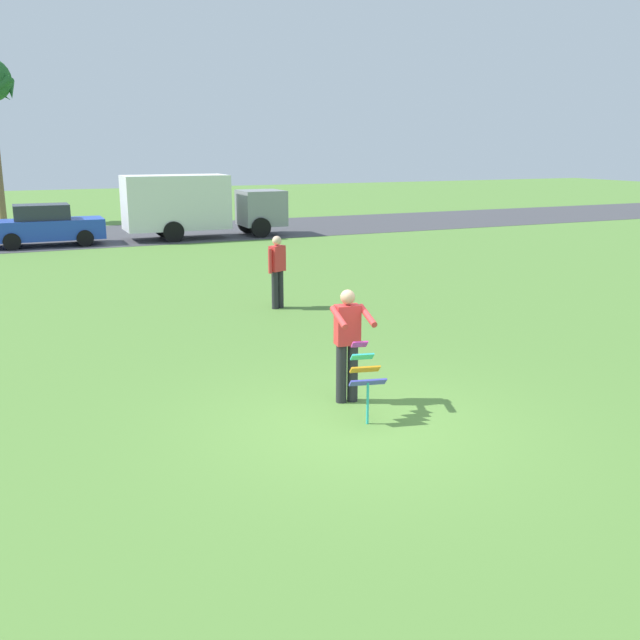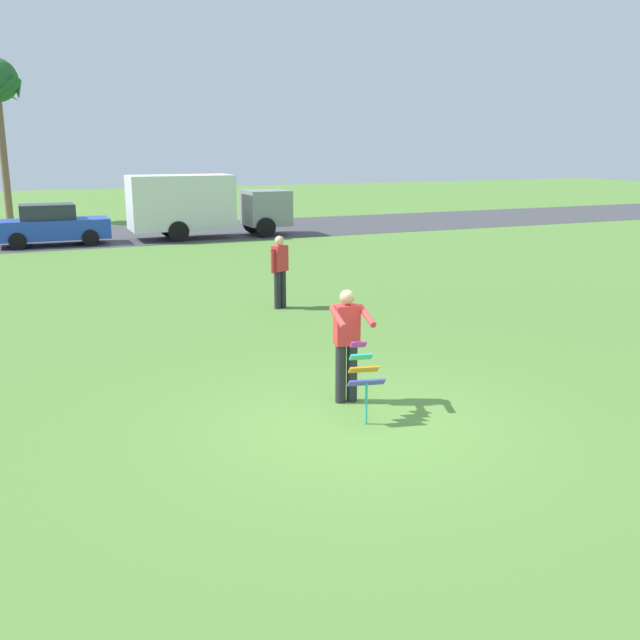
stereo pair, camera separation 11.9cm
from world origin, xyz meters
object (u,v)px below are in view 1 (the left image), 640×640
object	(u,v)px
parked_car_blue	(46,226)
person_walker_far	(277,270)
kite_held	(365,371)
parked_truck_grey_van	(196,204)
person_kite_flyer	(348,341)

from	to	relation	value
parked_car_blue	person_walker_far	xyz separation A→B (m)	(4.30, -13.93, 0.16)
kite_held	parked_car_blue	xyz separation A→B (m)	(-2.89, 21.15, 0.06)
person_walker_far	parked_truck_grey_van	bearing A→B (deg)	83.36
kite_held	person_walker_far	xyz separation A→B (m)	(1.42, 7.22, 0.22)
person_kite_flyer	kite_held	xyz separation A→B (m)	(-0.10, -0.75, -0.24)
person_kite_flyer	person_walker_far	world-z (taller)	same
kite_held	person_walker_far	world-z (taller)	person_walker_far
person_kite_flyer	parked_truck_grey_van	xyz separation A→B (m)	(2.94, 20.40, 0.46)
kite_held	person_walker_far	distance (m)	7.36
parked_car_blue	person_walker_far	distance (m)	14.58
kite_held	parked_truck_grey_van	bearing A→B (deg)	81.82
parked_truck_grey_van	person_walker_far	distance (m)	14.03
person_walker_far	parked_car_blue	bearing A→B (deg)	107.17
parked_car_blue	person_walker_far	size ratio (longest dim) A/B	2.43
parked_truck_grey_van	person_walker_far	size ratio (longest dim) A/B	3.88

